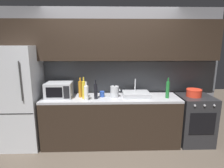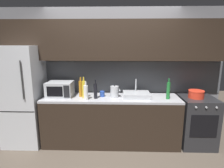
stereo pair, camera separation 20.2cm
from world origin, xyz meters
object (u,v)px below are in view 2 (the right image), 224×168
Objects in this scene: refrigerator at (23,96)px; wine_bottle_amber at (81,89)px; microwave at (60,89)px; wine_bottle_green at (168,90)px; cooking_pot at (196,94)px; wine_bottle_yellow at (84,89)px; wine_bottle_dark at (95,91)px; mug_blue at (102,94)px; oven_range at (196,121)px; wine_bottle_white at (86,92)px; kettle at (114,92)px.

refrigerator is 5.10× the size of wine_bottle_amber.
microwave is 1.27× the size of wine_bottle_green.
cooking_pot is (3.12, 0.00, 0.06)m from refrigerator.
wine_bottle_yellow reaches higher than wine_bottle_amber.
refrigerator is 5.43× the size of wine_bottle_dark.
wine_bottle_dark is 3.29× the size of mug_blue.
wine_bottle_dark is (1.34, -0.10, 0.13)m from refrigerator.
wine_bottle_green reaches higher than wine_bottle_dark.
microwave is 4.53× the size of mug_blue.
microwave is at bearing 170.15° from wine_bottle_dark.
oven_range is 1.96× the size of microwave.
oven_range is 2.81× the size of wine_bottle_white.
wine_bottle_green is (1.92, -0.10, 0.02)m from microwave.
wine_bottle_yellow is 1.18× the size of wine_bottle_white.
wine_bottle_yellow is at bearing -11.33° from microwave.
refrigerator is 1.15m from wine_bottle_yellow.
mug_blue is (0.11, 0.13, -0.09)m from wine_bottle_dark.
wine_bottle_yellow reaches higher than microwave.
wine_bottle_green is 0.53m from cooking_pot.
refrigerator is 1.45m from mug_blue.
wine_bottle_amber reaches higher than wine_bottle_dark.
wine_bottle_yellow is at bearing -177.91° from cooking_pot.
cooking_pot reaches higher than oven_range.
mug_blue is at bearing 179.00° from cooking_pot.
wine_bottle_yellow is at bearing -3.65° from refrigerator.
kettle is (-1.50, -0.01, 0.55)m from oven_range.
oven_range is 0.52m from cooking_pot.
wine_bottle_dark reaches higher than cooking_pot.
refrigerator is at bearing 179.98° from oven_range.
wine_bottle_yellow is at bearing -162.08° from mug_blue.
refrigerator reaches higher than mug_blue.
microwave is at bearing 176.94° from wine_bottle_green.
kettle is at bearing 15.12° from wine_bottle_dark.
wine_bottle_dark is 0.94× the size of wine_bottle_amber.
kettle is at bearing -179.77° from oven_range.
cooking_pot is at bearing 178.48° from oven_range.
microwave is 1.29× the size of wine_bottle_amber.
wine_bottle_yellow reaches higher than kettle.
refrigerator reaches higher than wine_bottle_white.
refrigerator is 3.12m from cooking_pot.
wine_bottle_green is (2.60, -0.08, 0.15)m from refrigerator.
wine_bottle_dark is at bearing -9.85° from microwave.
kettle is 0.71× the size of wine_bottle_white.
cooking_pot reaches higher than mug_blue.
refrigerator is 5.67× the size of wine_bottle_white.
wine_bottle_amber is (0.38, 0.00, 0.01)m from microwave.
refrigerator reaches higher than cooking_pot.
refrigerator is 1.20m from wine_bottle_white.
microwave is at bearing 159.16° from wine_bottle_white.
mug_blue is 0.38× the size of cooking_pot.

